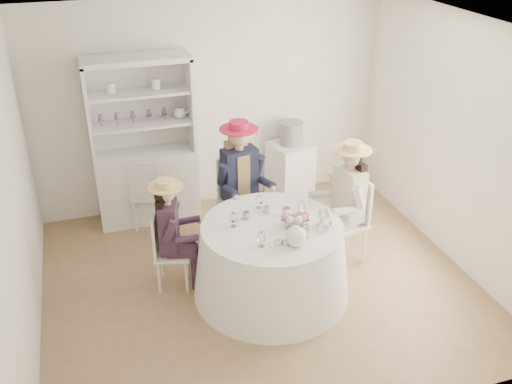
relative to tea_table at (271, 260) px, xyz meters
name	(u,v)px	position (x,y,z in m)	size (l,w,h in m)	color
ground	(259,281)	(-0.07, 0.21, -0.41)	(4.50, 4.50, 0.00)	olive
ceiling	(259,29)	(-0.07, 0.21, 2.29)	(4.50, 4.50, 0.00)	white
wall_back	(211,105)	(-0.07, 2.21, 0.94)	(4.50, 4.50, 0.00)	silver
wall_front	(349,290)	(-0.07, -1.79, 0.94)	(4.50, 4.50, 0.00)	silver
wall_left	(14,203)	(-2.32, 0.21, 0.94)	(4.50, 4.50, 0.00)	silver
wall_right	(457,142)	(2.18, 0.21, 0.94)	(4.50, 4.50, 0.00)	silver
tea_table	(271,260)	(0.00, 0.00, 0.00)	(1.62, 1.62, 0.82)	white
hutch	(146,164)	(-0.98, 1.98, 0.34)	(1.24, 0.47, 2.10)	silver
side_table	(290,170)	(0.94, 1.96, -0.02)	(0.50, 0.50, 0.78)	silver
hatbox	(291,133)	(0.94, 1.96, 0.53)	(0.31, 0.31, 0.31)	black
guest_left	(171,228)	(-0.94, 0.44, 0.30)	(0.51, 0.47, 1.26)	silver
guest_mid	(240,177)	(-0.02, 1.04, 0.46)	(0.57, 0.60, 1.54)	silver
guest_right	(347,196)	(0.98, 0.34, 0.41)	(0.57, 0.54, 1.45)	silver
spare_chair	(147,192)	(-1.03, 1.69, 0.10)	(0.50, 0.50, 0.94)	silver
teacup_a	(246,216)	(-0.20, 0.21, 0.44)	(0.08, 0.08, 0.07)	white
teacup_b	(266,210)	(0.03, 0.27, 0.44)	(0.07, 0.07, 0.06)	white
teacup_c	(287,212)	(0.21, 0.15, 0.45)	(0.09, 0.09, 0.07)	white
flower_bowl	(295,226)	(0.20, -0.11, 0.44)	(0.21, 0.21, 0.05)	white
flower_arrangement	(296,218)	(0.21, -0.09, 0.51)	(0.20, 0.20, 0.08)	#E27185
table_teapot	(296,237)	(0.10, -0.39, 0.50)	(0.28, 0.20, 0.21)	white
sandwich_plate	(282,243)	(-0.02, -0.34, 0.43)	(0.24, 0.24, 0.05)	white
cupcake_stand	(324,221)	(0.48, -0.19, 0.48)	(0.21, 0.21, 0.20)	white
stemware_set	(272,219)	(0.00, 0.00, 0.49)	(0.81, 0.78, 0.15)	white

